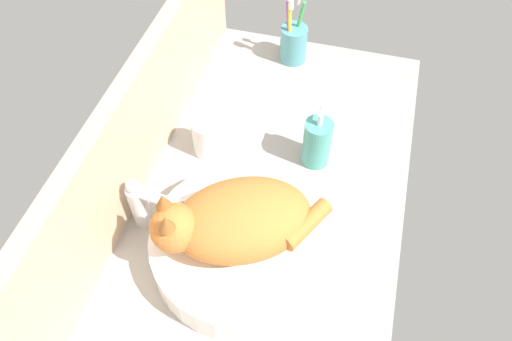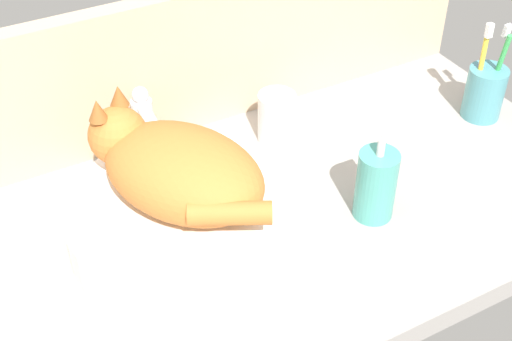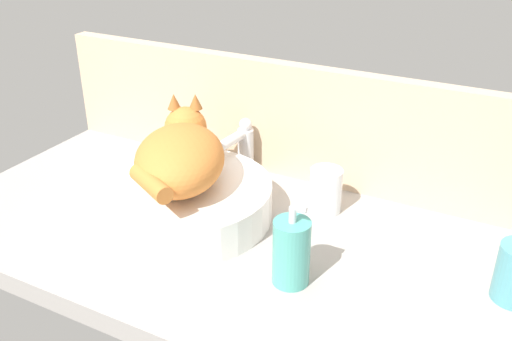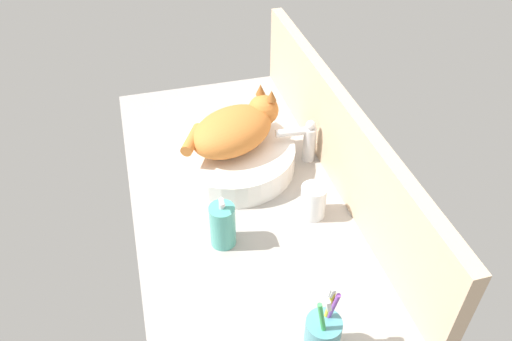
{
  "view_description": "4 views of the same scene",
  "coord_description": "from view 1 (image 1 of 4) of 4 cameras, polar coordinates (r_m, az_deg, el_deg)",
  "views": [
    {
      "loc": [
        -56.26,
        -14.31,
        87.63
      ],
      "look_at": [
        5.01,
        2.27,
        7.01
      ],
      "focal_mm": 35.0,
      "sensor_mm": 36.0,
      "label": 1
    },
    {
      "loc": [
        -38.39,
        -72.0,
        75.96
      ],
      "look_at": [
        0.93,
        0.53,
        8.52
      ],
      "focal_mm": 50.0,
      "sensor_mm": 36.0,
      "label": 2
    },
    {
      "loc": [
        47.36,
        -78.99,
        59.94
      ],
      "look_at": [
        3.42,
        4.87,
        11.68
      ],
      "focal_mm": 40.0,
      "sensor_mm": 36.0,
      "label": 3
    },
    {
      "loc": [
        98.56,
        -22.17,
        92.39
      ],
      "look_at": [
        1.24,
        4.13,
        7.52
      ],
      "focal_mm": 35.0,
      "sensor_mm": 36.0,
      "label": 4
    }
  ],
  "objects": [
    {
      "name": "ground_plane",
      "position": [
        1.07,
        0.48,
        -5.29
      ],
      "size": [
        117.24,
        58.62,
        4.0
      ],
      "primitive_type": "cube",
      "color": "#9E9993"
    },
    {
      "name": "backsplash_panel",
      "position": [
        1.02,
        -14.52,
        2.8
      ],
      "size": [
        117.24,
        3.6,
        25.73
      ],
      "primitive_type": "cube",
      "color": "#CCAD8C",
      "rests_on": "ground_plane"
    },
    {
      "name": "sink_basin",
      "position": [
        0.97,
        -1.44,
        -8.51
      ],
      "size": [
        35.31,
        35.31,
        7.26
      ],
      "primitive_type": "cylinder",
      "color": "white",
      "rests_on": "ground_plane"
    },
    {
      "name": "cat",
      "position": [
        0.89,
        -2.42,
        -5.72
      ],
      "size": [
        26.8,
        30.16,
        14.0
      ],
      "color": "#CC7533",
      "rests_on": "sink_basin"
    },
    {
      "name": "faucet",
      "position": [
        1.0,
        -12.83,
        -3.55
      ],
      "size": [
        3.85,
        11.86,
        13.6
      ],
      "color": "silver",
      "rests_on": "ground_plane"
    },
    {
      "name": "soap_dispenser",
      "position": [
        1.1,
        6.98,
        3.2
      ],
      "size": [
        6.24,
        6.24,
        14.92
      ],
      "color": "teal",
      "rests_on": "ground_plane"
    },
    {
      "name": "toothbrush_cup",
      "position": [
        1.36,
        4.29,
        14.37
      ],
      "size": [
        7.07,
        7.07,
        18.7
      ],
      "color": "teal",
      "rests_on": "ground_plane"
    },
    {
      "name": "water_glass",
      "position": [
        1.13,
        -5.61,
        3.73
      ],
      "size": [
        6.59,
        6.59,
        9.14
      ],
      "color": "white",
      "rests_on": "ground_plane"
    }
  ]
}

